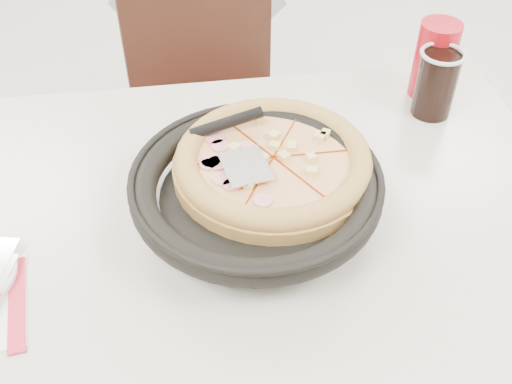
{
  "coord_description": "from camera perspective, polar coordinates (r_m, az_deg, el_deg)",
  "views": [
    {
      "loc": [
        -0.32,
        -1.34,
        1.46
      ],
      "look_at": [
        -0.22,
        -0.63,
        0.8
      ],
      "focal_mm": 42.0,
      "sensor_mm": 36.0,
      "label": 1
    }
  ],
  "objects": [
    {
      "name": "pizza_pan",
      "position": [
        0.98,
        -0.0,
        -0.34
      ],
      "size": [
        0.32,
        0.32,
        0.01
      ],
      "primitive_type": "cylinder",
      "rotation": [
        0.0,
        0.0,
        -0.0
      ],
      "color": "black",
      "rests_on": "trivet"
    },
    {
      "name": "chair_far",
      "position": [
        1.67,
        -3.52,
        6.46
      ],
      "size": [
        0.49,
        0.49,
        0.95
      ],
      "primitive_type": null,
      "rotation": [
        0.0,
        0.0,
        3.32
      ],
      "color": "black",
      "rests_on": "floor"
    },
    {
      "name": "pizza",
      "position": [
        1.01,
        1.65,
        2.38
      ],
      "size": [
        0.34,
        0.34,
        0.02
      ],
      "primitive_type": "cylinder",
      "rotation": [
        0.0,
        0.0,
        -0.0
      ],
      "color": "#AF8440",
      "rests_on": "pizza_pan"
    },
    {
      "name": "pizza_server",
      "position": [
        0.96,
        -1.0,
        2.51
      ],
      "size": [
        0.08,
        0.1,
        0.0
      ],
      "primitive_type": "cube",
      "rotation": [
        0.0,
        0.0,
        0.17
      ],
      "color": "white",
      "rests_on": "pizza"
    },
    {
      "name": "main_table",
      "position": [
        1.31,
        -1.82,
        -13.31
      ],
      "size": [
        1.2,
        0.81,
        0.75
      ],
      "primitive_type": null,
      "rotation": [
        0.0,
        0.0,
        -0.0
      ],
      "color": "beige",
      "rests_on": "floor"
    },
    {
      "name": "trivet",
      "position": [
        1.0,
        1.44,
        -1.06
      ],
      "size": [
        0.13,
        0.13,
        0.04
      ],
      "primitive_type": "cylinder",
      "rotation": [
        0.0,
        0.0,
        -0.0
      ],
      "color": "black",
      "rests_on": "main_table"
    },
    {
      "name": "floor",
      "position": [
        2.01,
        3.47,
        -4.02
      ],
      "size": [
        7.0,
        7.0,
        0.0
      ],
      "primitive_type": "plane",
      "color": "beige",
      "rests_on": "ground"
    },
    {
      "name": "red_cup",
      "position": [
        1.3,
        16.62,
        11.97
      ],
      "size": [
        0.08,
        0.08,
        0.16
      ],
      "primitive_type": "cylinder",
      "rotation": [
        0.0,
        0.0,
        -0.0
      ],
      "color": "#A80C15",
      "rests_on": "main_table"
    },
    {
      "name": "cola_glass",
      "position": [
        1.25,
        16.75,
        9.71
      ],
      "size": [
        0.08,
        0.08,
        0.13
      ],
      "primitive_type": "cylinder",
      "rotation": [
        0.0,
        0.0,
        -0.0
      ],
      "color": "black",
      "rests_on": "main_table"
    }
  ]
}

